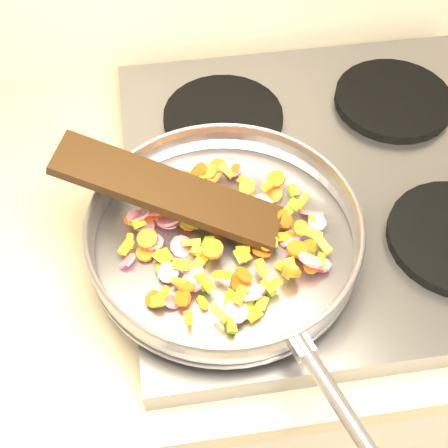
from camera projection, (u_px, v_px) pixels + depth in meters
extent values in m
cube|color=#939399|center=(329.00, 185.00, 0.94)|extent=(0.60, 0.60, 0.04)
cylinder|color=black|center=(255.00, 263.00, 0.82)|extent=(0.19, 0.19, 0.02)
cylinder|color=black|center=(223.00, 117.00, 0.99)|extent=(0.19, 0.19, 0.02)
cylinder|color=black|center=(393.00, 100.00, 1.01)|extent=(0.19, 0.19, 0.02)
cylinder|color=#9E9EA5|center=(224.00, 244.00, 0.83)|extent=(0.35, 0.35, 0.01)
torus|color=#9E9EA5|center=(224.00, 232.00, 0.81)|extent=(0.39, 0.39, 0.05)
torus|color=#9E9EA5|center=(224.00, 222.00, 0.79)|extent=(0.36, 0.36, 0.01)
cylinder|color=#9E9EA5|center=(344.00, 411.00, 0.65)|extent=(0.08, 0.19, 0.02)
cube|color=#9E9EA5|center=(301.00, 345.00, 0.70)|extent=(0.03, 0.04, 0.02)
cylinder|color=#D75712|center=(153.00, 299.00, 0.76)|extent=(0.03, 0.03, 0.02)
cube|color=#81A71D|center=(206.00, 283.00, 0.76)|extent=(0.02, 0.03, 0.02)
cube|color=#81A71D|center=(285.00, 213.00, 0.83)|extent=(0.02, 0.02, 0.01)
cylinder|color=#C3133F|center=(310.00, 260.00, 0.78)|extent=(0.04, 0.04, 0.03)
cube|color=yellow|center=(192.00, 242.00, 0.80)|extent=(0.02, 0.01, 0.01)
cube|color=yellow|center=(130.00, 241.00, 0.82)|extent=(0.01, 0.02, 0.02)
cylinder|color=#D75712|center=(247.00, 187.00, 0.85)|extent=(0.03, 0.03, 0.02)
cube|color=#81A71D|center=(161.00, 267.00, 0.79)|extent=(0.01, 0.02, 0.02)
cube|color=#81A71D|center=(271.00, 243.00, 0.80)|extent=(0.02, 0.02, 0.01)
cylinder|color=#C3133F|center=(195.00, 212.00, 0.83)|extent=(0.04, 0.04, 0.02)
cube|color=yellow|center=(323.00, 245.00, 0.80)|extent=(0.02, 0.03, 0.01)
cube|color=#81A71D|center=(232.00, 295.00, 0.77)|extent=(0.02, 0.02, 0.02)
cube|color=#81A71D|center=(268.00, 288.00, 0.77)|extent=(0.02, 0.03, 0.02)
cylinder|color=#C3133F|center=(232.00, 168.00, 0.88)|extent=(0.04, 0.04, 0.01)
cube|color=yellow|center=(261.00, 268.00, 0.77)|extent=(0.02, 0.03, 0.02)
cylinder|color=#D75712|center=(241.00, 281.00, 0.78)|extent=(0.04, 0.04, 0.02)
cylinder|color=#D75712|center=(186.00, 286.00, 0.76)|extent=(0.03, 0.02, 0.02)
cube|color=#81A71D|center=(212.00, 201.00, 0.84)|extent=(0.02, 0.02, 0.01)
cube|color=yellow|center=(162.00, 295.00, 0.75)|extent=(0.02, 0.02, 0.02)
cube|color=#81A71D|center=(181.00, 264.00, 0.78)|extent=(0.02, 0.02, 0.01)
cube|color=#81A71D|center=(147.00, 240.00, 0.82)|extent=(0.02, 0.02, 0.01)
cube|color=#81A71D|center=(195.00, 175.00, 0.89)|extent=(0.03, 0.02, 0.01)
cylinder|color=#D75712|center=(148.00, 214.00, 0.83)|extent=(0.03, 0.03, 0.01)
cube|color=yellow|center=(239.00, 231.00, 0.82)|extent=(0.02, 0.02, 0.02)
cube|color=yellow|center=(206.00, 254.00, 0.81)|extent=(0.02, 0.02, 0.02)
cube|color=#81A71D|center=(247.00, 311.00, 0.75)|extent=(0.02, 0.02, 0.01)
cylinder|color=#C3133F|center=(142.00, 214.00, 0.83)|extent=(0.04, 0.03, 0.03)
cube|color=yellow|center=(240.00, 295.00, 0.75)|extent=(0.02, 0.02, 0.02)
cylinder|color=#D75712|center=(183.00, 298.00, 0.75)|extent=(0.02, 0.03, 0.02)
cylinder|color=#C3133F|center=(252.00, 293.00, 0.75)|extent=(0.05, 0.04, 0.03)
cube|color=#81A71D|center=(193.00, 188.00, 0.85)|extent=(0.02, 0.02, 0.01)
cube|color=yellow|center=(189.00, 318.00, 0.73)|extent=(0.01, 0.02, 0.02)
cube|color=#81A71D|center=(231.00, 326.00, 0.73)|extent=(0.01, 0.02, 0.01)
cylinder|color=#C3133F|center=(289.00, 239.00, 0.82)|extent=(0.04, 0.04, 0.02)
cylinder|color=#D75712|center=(234.00, 169.00, 0.88)|extent=(0.03, 0.03, 0.02)
cube|color=yellow|center=(219.00, 314.00, 0.73)|extent=(0.02, 0.03, 0.01)
cube|color=yellow|center=(303.00, 201.00, 0.85)|extent=(0.02, 0.02, 0.01)
cylinder|color=#D75712|center=(147.00, 239.00, 0.80)|extent=(0.03, 0.03, 0.02)
cube|color=#81A71D|center=(295.00, 204.00, 0.83)|extent=(0.02, 0.02, 0.02)
cube|color=yellow|center=(290.00, 271.00, 0.77)|extent=(0.02, 0.02, 0.02)
cylinder|color=#D75712|center=(262.00, 251.00, 0.81)|extent=(0.04, 0.04, 0.01)
cylinder|color=#C3133F|center=(181.00, 247.00, 0.81)|extent=(0.04, 0.04, 0.02)
cube|color=#81A71D|center=(190.00, 224.00, 0.82)|extent=(0.03, 0.02, 0.01)
cube|color=#81A71D|center=(261.00, 303.00, 0.75)|extent=(0.02, 0.02, 0.01)
cylinder|color=#C3133F|center=(195.00, 281.00, 0.77)|extent=(0.04, 0.04, 0.03)
cube|color=yellow|center=(179.00, 282.00, 0.77)|extent=(0.02, 0.02, 0.01)
cube|color=#81A71D|center=(138.00, 223.00, 0.82)|extent=(0.02, 0.02, 0.01)
cube|color=#81A71D|center=(195.00, 182.00, 0.87)|extent=(0.02, 0.02, 0.02)
cube|color=yellow|center=(201.00, 208.00, 0.85)|extent=(0.03, 0.02, 0.01)
cube|color=#81A71D|center=(148.00, 242.00, 0.81)|extent=(0.02, 0.02, 0.01)
cube|color=yellow|center=(243.00, 249.00, 0.80)|extent=(0.02, 0.01, 0.01)
cube|color=#81A71D|center=(196.00, 267.00, 0.80)|extent=(0.03, 0.03, 0.01)
cylinder|color=#D75712|center=(133.00, 219.00, 0.83)|extent=(0.03, 0.03, 0.02)
cylinder|color=#D75712|center=(222.00, 202.00, 0.86)|extent=(0.03, 0.03, 0.01)
cylinder|color=#D75712|center=(166.00, 180.00, 0.86)|extent=(0.03, 0.02, 0.02)
cylinder|color=#C3133F|center=(136.00, 218.00, 0.83)|extent=(0.03, 0.03, 0.02)
cylinder|color=#D75712|center=(284.00, 219.00, 0.83)|extent=(0.03, 0.04, 0.03)
cylinder|color=#C3133F|center=(235.00, 312.00, 0.75)|extent=(0.03, 0.03, 0.01)
cylinder|color=#C3133F|center=(169.00, 186.00, 0.86)|extent=(0.04, 0.04, 0.02)
cylinder|color=#D75712|center=(297.00, 249.00, 0.80)|extent=(0.03, 0.04, 0.01)
cylinder|color=#C3133F|center=(144.00, 224.00, 0.83)|extent=(0.03, 0.03, 0.02)
cylinder|color=#D75712|center=(231.00, 199.00, 0.86)|extent=(0.03, 0.03, 0.02)
cylinder|color=#D75712|center=(187.00, 223.00, 0.83)|extent=(0.03, 0.03, 0.02)
cube|color=yellow|center=(205.00, 191.00, 0.86)|extent=(0.02, 0.01, 0.02)
cylinder|color=#D75712|center=(273.00, 193.00, 0.87)|extent=(0.03, 0.03, 0.02)
cylinder|color=#D75712|center=(238.00, 200.00, 0.85)|extent=(0.03, 0.03, 0.02)
cube|color=#81A71D|center=(244.00, 182.00, 0.87)|extent=(0.02, 0.02, 0.02)
cylinder|color=#D75712|center=(199.00, 170.00, 0.88)|extent=(0.03, 0.03, 0.02)
cube|color=#81A71D|center=(259.00, 227.00, 0.83)|extent=(0.03, 0.02, 0.01)
cube|color=yellow|center=(195.00, 219.00, 0.84)|extent=(0.02, 0.02, 0.01)
cylinder|color=#D75712|center=(244.00, 275.00, 0.77)|extent=(0.03, 0.03, 0.02)
cube|color=yellow|center=(244.00, 197.00, 0.86)|extent=(0.02, 0.03, 0.02)
cube|color=#81A71D|center=(158.00, 301.00, 0.75)|extent=(0.02, 0.02, 0.01)
cylinder|color=#C3133F|center=(312.00, 213.00, 0.85)|extent=(0.05, 0.04, 0.03)
cube|color=#81A71D|center=(202.00, 210.00, 0.83)|extent=(0.02, 0.02, 0.02)
cube|color=yellow|center=(167.00, 254.00, 0.80)|extent=(0.01, 0.03, 0.02)
cylinder|color=#D75712|center=(291.00, 272.00, 0.77)|extent=(0.03, 0.03, 0.03)
cube|color=#81A71D|center=(250.00, 201.00, 0.85)|extent=(0.02, 0.02, 0.01)
cylinder|color=#C3133F|center=(167.00, 221.00, 0.83)|extent=(0.04, 0.04, 0.02)
cube|color=#81A71D|center=(198.00, 275.00, 0.78)|extent=(0.02, 0.02, 0.01)
cube|color=yellow|center=(268.00, 186.00, 0.85)|extent=(0.02, 0.02, 0.02)
cube|color=#81A71D|center=(162.00, 258.00, 0.79)|extent=(0.03, 0.03, 0.01)
cylinder|color=#C3133F|center=(320.00, 264.00, 0.79)|extent=(0.03, 0.03, 0.01)
cube|color=#81A71D|center=(293.00, 190.00, 0.87)|extent=(0.02, 0.02, 0.02)
cylinder|color=#D75712|center=(301.00, 228.00, 0.81)|extent=(0.03, 0.03, 0.02)
cube|color=yellow|center=(226.00, 171.00, 0.88)|extent=(0.02, 0.03, 0.01)
cylinder|color=#D75712|center=(290.00, 239.00, 0.82)|extent=(0.03, 0.03, 0.02)
cube|color=yellow|center=(255.00, 315.00, 0.75)|extent=(0.02, 0.02, 0.01)
cylinder|color=#D75712|center=(229.00, 216.00, 0.83)|extent=(0.04, 0.04, 0.02)
cylinder|color=#C3133F|center=(194.00, 276.00, 0.77)|extent=(0.03, 0.03, 0.02)
cube|color=#81A71D|center=(254.00, 302.00, 0.76)|extent=(0.02, 0.03, 0.01)
cube|color=yellow|center=(245.00, 254.00, 0.80)|extent=(0.02, 0.02, 0.02)
cube|color=yellow|center=(250.00, 201.00, 0.85)|extent=(0.02, 0.02, 0.02)
cube|color=yellow|center=(321.00, 261.00, 0.79)|extent=(0.02, 0.03, 0.01)
cube|color=#81A71D|center=(314.00, 234.00, 0.81)|extent=(0.02, 0.02, 0.01)
cylinder|color=#D75712|center=(231.00, 166.00, 0.90)|extent=(0.04, 0.03, 0.02)
cube|color=#81A71D|center=(208.00, 242.00, 0.80)|extent=(0.02, 0.02, 0.02)
cylinder|color=#D75712|center=(246.00, 221.00, 0.84)|extent=(0.04, 0.04, 0.03)
cylinder|color=#D75712|center=(311.00, 267.00, 0.78)|extent=(0.03, 0.03, 0.02)
cube|color=yellow|center=(203.00, 302.00, 0.76)|extent=(0.01, 0.02, 0.02)
cylinder|color=#D75712|center=(308.00, 247.00, 0.80)|extent=(0.03, 0.03, 0.02)
cube|color=yellow|center=(126.00, 247.00, 0.80)|extent=(0.02, 0.02, 0.01)
cylinder|color=#D75712|center=(186.00, 178.00, 0.88)|extent=(0.04, 0.04, 0.01)
cylinder|color=#D75712|center=(212.00, 249.00, 0.79)|extent=(0.04, 0.04, 0.01)
cylinder|color=#D75712|center=(215.00, 223.00, 0.83)|extent=(0.03, 0.03, 0.01)
cube|color=yellow|center=(203.00, 184.00, 0.85)|extent=(0.02, 0.03, 0.01)
cube|color=yellow|center=(196.00, 253.00, 0.81)|extent=(0.02, 0.02, 0.01)
cylinder|color=#C3133F|center=(317.00, 223.00, 0.83)|extent=(0.03, 0.03, 0.01)
cube|color=yellow|center=(283.00, 268.00, 0.79)|extent=(0.02, 0.03, 0.02)
cube|color=#81A71D|center=(191.00, 189.00, 0.87)|extent=(0.02, 0.01, 0.02)
cylinder|color=#C3133F|center=(151.00, 241.00, 0.81)|extent=(0.04, 0.05, 0.02)
cube|color=yellow|center=(216.00, 224.00, 0.83)|extent=(0.02, 0.02, 0.01)
cube|color=#81A71D|center=(245.00, 217.00, 0.84)|extent=(0.02, 0.02, 0.01)
cube|color=yellow|center=(247.00, 230.00, 0.81)|extent=(0.02, 0.02, 0.02)
cube|color=yellow|center=(264.00, 221.00, 0.83)|extent=(0.02, 0.02, 0.01)
cube|color=#81A71D|center=(317.00, 219.00, 0.84)|extent=(0.02, 0.01, 0.02)
cylinder|color=#D75712|center=(211.00, 174.00, 0.88)|extent=(0.03, 0.03, 0.02)
cylinder|color=#C3133F|center=(170.00, 301.00, 0.76)|extent=(0.03, 0.03, 0.02)
cube|color=#81A71D|center=(165.00, 189.00, 0.87)|extent=(0.02, 0.02, 0.02)
cylinder|color=#D75712|center=(145.00, 253.00, 0.80)|extent=(0.03, 0.03, 0.01)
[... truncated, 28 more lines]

